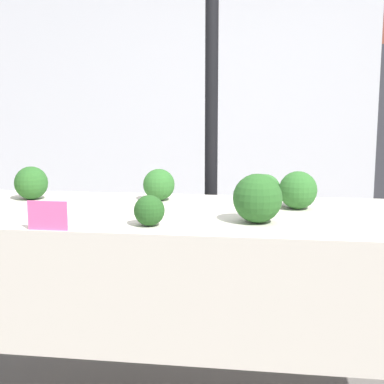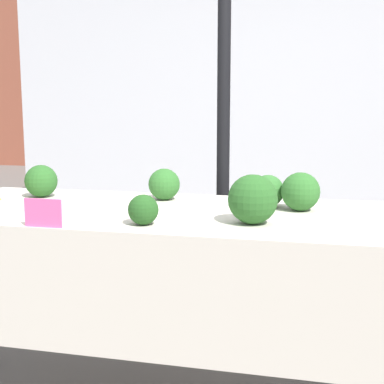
% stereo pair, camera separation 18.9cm
% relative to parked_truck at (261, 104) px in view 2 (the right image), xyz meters
% --- Properties ---
extents(building_facade, '(16.00, 0.60, 5.66)m').
position_rel_parked_truck_xyz_m(building_facade, '(0.11, 4.37, 1.58)').
color(building_facade, brown).
rests_on(building_facade, ground_plane).
extents(tent_pole, '(0.07, 0.07, 2.57)m').
position_rel_parked_truck_xyz_m(tent_pole, '(0.12, -3.06, 0.04)').
color(tent_pole, black).
rests_on(tent_pole, ground_plane).
extents(parked_truck, '(5.04, 1.81, 2.34)m').
position_rel_parked_truck_xyz_m(parked_truck, '(0.00, 0.00, 0.00)').
color(parked_truck, silver).
rests_on(parked_truck, ground_plane).
extents(market_table, '(2.27, 0.84, 0.79)m').
position_rel_parked_truck_xyz_m(market_table, '(0.11, -3.87, -0.55)').
color(market_table, beige).
rests_on(market_table, ground_plane).
extents(broccoli_head_0, '(0.18, 0.18, 0.18)m').
position_rel_parked_truck_xyz_m(broccoli_head_0, '(0.38, -3.99, -0.36)').
color(broccoli_head_0, '#285B23').
rests_on(broccoli_head_0, market_table).
extents(broccoli_head_1, '(0.16, 0.16, 0.16)m').
position_rel_parked_truck_xyz_m(broccoli_head_1, '(0.54, -3.69, -0.38)').
color(broccoli_head_1, '#2D6628').
rests_on(broccoli_head_1, market_table).
extents(broccoli_head_2, '(0.14, 0.14, 0.14)m').
position_rel_parked_truck_xyz_m(broccoli_head_2, '(0.41, -3.64, -0.39)').
color(broccoli_head_2, '#336B2D').
rests_on(broccoli_head_2, market_table).
extents(broccoli_head_3, '(0.11, 0.11, 0.11)m').
position_rel_parked_truck_xyz_m(broccoli_head_3, '(-0.00, -4.10, -0.40)').
color(broccoli_head_3, '#23511E').
rests_on(broccoli_head_3, market_table).
extents(broccoli_head_4, '(0.15, 0.15, 0.15)m').
position_rel_parked_truck_xyz_m(broccoli_head_4, '(-0.07, -3.57, -0.38)').
color(broccoli_head_4, '#2D6628').
rests_on(broccoli_head_4, market_table).
extents(broccoli_head_5, '(0.15, 0.15, 0.15)m').
position_rel_parked_truck_xyz_m(broccoli_head_5, '(-0.66, -3.63, -0.38)').
color(broccoli_head_5, '#285B23').
rests_on(broccoli_head_5, market_table).
extents(price_sign, '(0.14, 0.01, 0.10)m').
position_rel_parked_truck_xyz_m(price_sign, '(-0.34, -4.21, -0.40)').
color(price_sign, '#F45B9E').
rests_on(price_sign, market_table).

